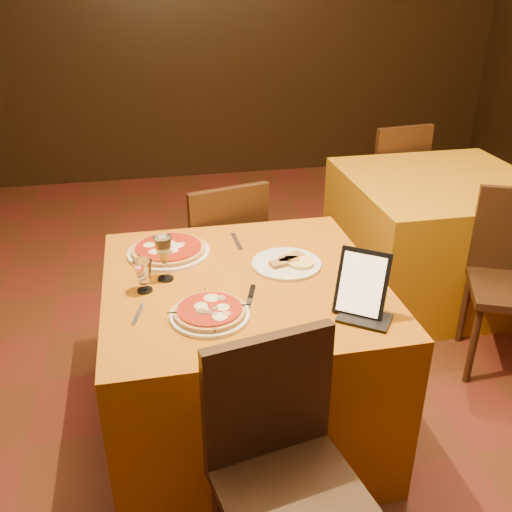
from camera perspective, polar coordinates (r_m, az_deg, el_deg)
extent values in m
cube|color=#5E2D19|center=(2.79, 2.15, -15.20)|extent=(6.00, 7.00, 0.01)
cube|color=black|center=(5.55, -6.66, 21.87)|extent=(6.00, 0.01, 2.80)
cube|color=#A95B0A|center=(2.49, -1.24, -9.92)|extent=(1.10, 1.10, 0.75)
cube|color=#B6750B|center=(3.71, 17.50, 1.86)|extent=(1.10, 1.10, 0.75)
cylinder|color=white|center=(2.05, -4.64, -5.89)|extent=(0.29, 0.29, 0.01)
cylinder|color=#AD4C23|center=(2.04, -4.65, -5.52)|extent=(0.26, 0.26, 0.02)
cylinder|color=white|center=(2.51, -8.73, 0.38)|extent=(0.36, 0.36, 0.01)
cylinder|color=#AD4C23|center=(2.50, -8.75, 0.71)|extent=(0.32, 0.32, 0.02)
cylinder|color=white|center=(2.39, 3.05, -0.80)|extent=(0.29, 0.29, 0.01)
cylinder|color=olive|center=(2.38, 3.06, -0.44)|extent=(0.18, 0.18, 0.02)
cube|color=black|center=(2.04, 10.55, -2.71)|extent=(0.20, 0.18, 0.23)
cube|color=#BBB9C1|center=(2.11, -0.71, -4.83)|extent=(0.10, 0.24, 0.01)
cube|color=#AEAEB5|center=(2.10, -11.69, -5.73)|extent=(0.05, 0.14, 0.01)
cube|color=silver|center=(2.59, -1.94, 1.44)|extent=(0.03, 0.18, 0.01)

